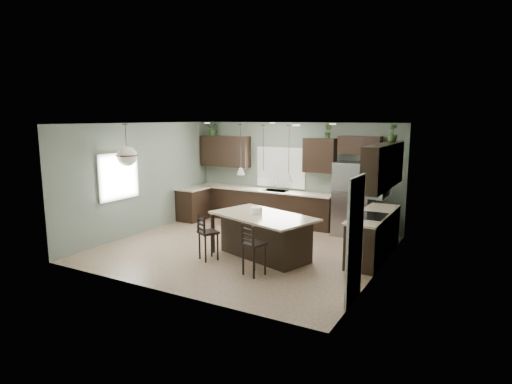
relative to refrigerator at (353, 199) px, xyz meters
The scene contains 32 objects.
ground 3.08m from the refrigerator, 128.01° to the right, with size 6.00×6.00×0.00m, color #9E8466.
pantry_door 4.04m from the refrigerator, 73.23° to the right, with size 0.04×0.82×2.04m, color white.
window_back 2.33m from the refrigerator, 169.25° to the left, with size 1.35×0.02×1.00m, color white.
window_left 5.75m from the refrigerator, 146.99° to the right, with size 0.02×1.10×1.00m, color white.
left_return_cabs 4.58m from the refrigerator, behind, with size 0.60×0.90×0.90m, color black.
left_return_countertop 4.53m from the refrigerator, behind, with size 0.66×0.96×0.04m, color beige.
back_lower_cabs 2.71m from the refrigerator, behind, with size 4.20×0.60×0.90m, color black.
back_countertop 2.66m from the refrigerator, behind, with size 4.20×0.66×0.04m, color beige.
sink_inset 2.21m from the refrigerator, behind, with size 0.70×0.45×0.01m, color gray.
faucet 2.22m from the refrigerator, behind, with size 0.02×0.02×0.28m, color silver.
back_upper_left 4.10m from the refrigerator, behind, with size 1.55×0.34×0.90m, color black.
back_upper_right 1.46m from the refrigerator, 165.33° to the left, with size 0.85×0.34×0.90m, color black.
fridge_header 1.35m from the refrigerator, 81.38° to the left, with size 1.05×0.34×0.45m, color black.
right_lower_cabs 1.76m from the refrigerator, 58.29° to the right, with size 0.60×2.35×0.90m, color black.
right_countertop 1.68m from the refrigerator, 58.87° to the right, with size 0.66×2.35×0.04m, color beige.
cooktop 1.92m from the refrigerator, 63.11° to the right, with size 0.58×0.75×0.02m, color black.
wall_oven_front 1.87m from the refrigerator, 71.17° to the right, with size 0.01×0.72×0.60m, color gray.
right_upper_cabs 2.04m from the refrigerator, 54.70° to the right, with size 0.34×2.35×0.90m, color black.
microwave 2.07m from the refrigerator, 60.51° to the right, with size 0.40×0.75×0.40m, color gray.
refrigerator is the anchor object (origin of this frame).
kitchen_island 2.93m from the refrigerator, 112.89° to the right, with size 2.17×1.23×0.92m, color black.
serving_dish 2.91m from the refrigerator, 116.81° to the right, with size 0.24×0.24×0.14m, color white.
bar_stool_left 3.94m from the refrigerator, 121.61° to the right, with size 0.36×0.36×0.97m, color black.
bar_stool_right 3.74m from the refrigerator, 102.35° to the right, with size 0.37×0.37×1.00m, color black.
pendant_left 3.31m from the refrigerator, 126.18° to the right, with size 0.17×0.17×1.10m, color white, non-canonical shape.
pendant_center 3.18m from the refrigerator, 112.89° to the right, with size 0.17×0.17×1.10m, color white, non-canonical shape.
pendant_right 3.20m from the refrigerator, 99.03° to the right, with size 0.17×0.17×1.10m, color white, non-canonical shape.
chandelier 5.61m from the refrigerator, 144.18° to the right, with size 0.50×0.50×0.98m, color beige, non-canonical shape.
plant_back_left 4.67m from the refrigerator, behind, with size 0.39×0.34×0.43m, color #2B491F.
plant_back_right 1.85m from the refrigerator, 163.41° to the left, with size 0.21×0.17×0.38m, color #334F22.
plant_right_wall 2.02m from the refrigerator, 30.20° to the right, with size 0.22×0.22×0.39m, color #2C4920.
room_shell 3.04m from the refrigerator, 128.01° to the right, with size 6.00×6.00×6.00m.
Camera 1 is at (4.78, -8.00, 2.93)m, focal length 30.00 mm.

